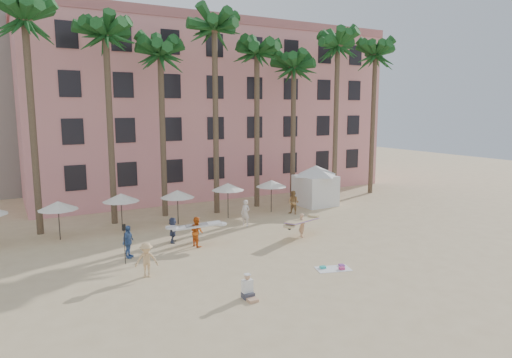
{
  "coord_description": "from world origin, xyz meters",
  "views": [
    {
      "loc": [
        -11.84,
        -18.56,
        8.39
      ],
      "look_at": [
        1.89,
        6.0,
        4.0
      ],
      "focal_mm": 32.0,
      "sensor_mm": 36.0,
      "label": 1
    }
  ],
  "objects_px": {
    "pink_hotel": "(205,112)",
    "cabana": "(315,182)",
    "carrier_yellow": "(302,223)",
    "carrier_white": "(197,231)"
  },
  "relations": [
    {
      "from": "pink_hotel",
      "to": "carrier_white",
      "type": "distance_m",
      "value": 22.28
    },
    {
      "from": "cabana",
      "to": "carrier_yellow",
      "type": "relative_size",
      "value": 1.34
    },
    {
      "from": "pink_hotel",
      "to": "cabana",
      "type": "relative_size",
      "value": 7.6
    },
    {
      "from": "carrier_yellow",
      "to": "cabana",
      "type": "bearing_deg",
      "value": 48.69
    },
    {
      "from": "carrier_yellow",
      "to": "carrier_white",
      "type": "height_order",
      "value": "carrier_white"
    },
    {
      "from": "cabana",
      "to": "carrier_yellow",
      "type": "distance_m",
      "value": 10.27
    },
    {
      "from": "carrier_yellow",
      "to": "carrier_white",
      "type": "relative_size",
      "value": 1.11
    },
    {
      "from": "cabana",
      "to": "carrier_white",
      "type": "bearing_deg",
      "value": -155.49
    },
    {
      "from": "pink_hotel",
      "to": "carrier_yellow",
      "type": "relative_size",
      "value": 10.21
    },
    {
      "from": "pink_hotel",
      "to": "cabana",
      "type": "xyz_separation_m",
      "value": [
        4.68,
        -13.05,
        -5.93
      ]
    }
  ]
}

